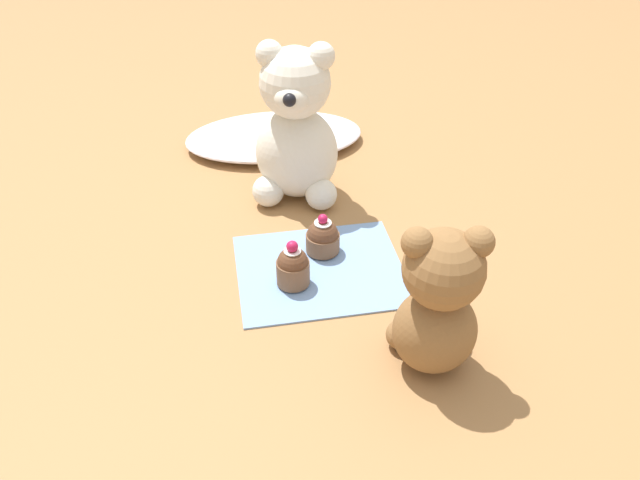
% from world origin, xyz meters
% --- Properties ---
extents(ground_plane, '(4.00, 4.00, 0.00)m').
position_xyz_m(ground_plane, '(0.00, 0.00, 0.00)').
color(ground_plane, '#9E7042').
extents(knitted_placemat, '(0.24, 0.20, 0.01)m').
position_xyz_m(knitted_placemat, '(0.00, 0.00, 0.00)').
color(knitted_placemat, '#7A9ED1').
rests_on(knitted_placemat, ground_plane).
extents(tulle_cloth, '(0.34, 0.21, 0.03)m').
position_xyz_m(tulle_cloth, '(-0.02, 0.40, 0.02)').
color(tulle_cloth, silver).
rests_on(tulle_cloth, ground_plane).
extents(teddy_bear_cream, '(0.17, 0.16, 0.26)m').
position_xyz_m(teddy_bear_cream, '(0.00, 0.21, 0.12)').
color(teddy_bear_cream, silver).
rests_on(teddy_bear_cream, ground_plane).
extents(teddy_bear_tan, '(0.11, 0.11, 0.20)m').
position_xyz_m(teddy_bear_tan, '(0.10, -0.20, 0.10)').
color(teddy_bear_tan, olive).
rests_on(teddy_bear_tan, ground_plane).
extents(cupcake_near_cream_bear, '(0.05, 0.05, 0.06)m').
position_xyz_m(cupcake_near_cream_bear, '(0.01, 0.04, 0.03)').
color(cupcake_near_cream_bear, brown).
rests_on(cupcake_near_cream_bear, knitted_placemat).
extents(cupcake_near_tan_bear, '(0.05, 0.05, 0.07)m').
position_xyz_m(cupcake_near_tan_bear, '(-0.04, -0.02, 0.03)').
color(cupcake_near_tan_bear, brown).
rests_on(cupcake_near_tan_bear, knitted_placemat).
extents(teaspoon, '(0.03, 0.12, 0.01)m').
position_xyz_m(teaspoon, '(0.19, -0.07, 0.00)').
color(teaspoon, silver).
rests_on(teaspoon, ground_plane).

